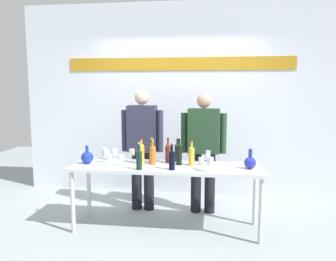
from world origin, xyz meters
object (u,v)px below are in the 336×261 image
object	(u,v)px
decanter_blue_right	(250,162)
display_table	(166,171)
wine_bottle_3	(152,152)
wine_glass_right_2	(210,162)
wine_glass_left_0	(114,152)
wine_glass_right_3	(208,154)
wine_glass_left_4	(106,154)
wine_glass_left_3	(132,152)
presenter_left	(142,143)
wine_bottle_0	(141,153)
wine_bottle_2	(172,159)
wine_bottle_7	(168,152)
wine_glass_right_0	(208,158)
wine_glass_right_1	(201,161)
decanter_blue_left	(87,157)
wine_bottle_4	(139,159)
presenter_right	(203,146)
wine_bottle_5	(191,155)
wine_bottle_6	(179,154)
wine_glass_left_2	(105,151)
wine_bottle_8	(177,151)
wine_glass_left_5	(121,158)
wine_bottle_1	(153,154)
wine_glass_left_1	(109,158)

from	to	relation	value
decanter_blue_right	display_table	bearing A→B (deg)	178.69
wine_bottle_3	wine_glass_right_2	xyz separation A→B (m)	(0.72, -0.40, -0.01)
wine_glass_left_0	wine_glass_right_3	distance (m)	1.17
wine_glass_left_4	wine_glass_left_3	bearing A→B (deg)	15.43
presenter_left	wine_glass_right_3	bearing A→B (deg)	-22.95
wine_bottle_0	wine_bottle_2	world-z (taller)	wine_bottle_0
wine_bottle_7	wine_glass_left_3	bearing A→B (deg)	-175.86
wine_glass_right_0	presenter_left	bearing A→B (deg)	149.18
display_table	wine_bottle_7	distance (m)	0.27
wine_glass_left_4	wine_glass_right_1	bearing A→B (deg)	-9.59
decanter_blue_left	wine_bottle_4	world-z (taller)	wine_bottle_4
presenter_right	wine_bottle_5	world-z (taller)	presenter_right
wine_glass_right_1	wine_bottle_3	bearing A→B (deg)	154.43
wine_bottle_6	wine_glass_right_2	distance (m)	0.48
wine_glass_left_2	decanter_blue_right	bearing A→B (deg)	-8.43
presenter_right	wine_bottle_8	xyz separation A→B (m)	(-0.31, -0.36, -0.02)
presenter_left	wine_bottle_0	xyz separation A→B (m)	(0.11, -0.55, -0.03)
wine_bottle_3	wine_glass_right_2	size ratio (longest dim) A/B	1.83
wine_bottle_0	wine_bottle_7	distance (m)	0.33
wine_glass_right_3	decanter_blue_right	bearing A→B (deg)	-27.28
wine_bottle_0	wine_bottle_8	size ratio (longest dim) A/B	1.02
wine_bottle_6	presenter_left	bearing A→B (deg)	135.94
decanter_blue_left	wine_bottle_3	xyz separation A→B (m)	(0.76, 0.19, 0.05)
wine_bottle_7	wine_glass_right_3	distance (m)	0.49
wine_bottle_3	wine_bottle_5	distance (m)	0.51
wine_bottle_2	wine_glass_left_5	bearing A→B (deg)	168.06
wine_bottle_1	wine_bottle_6	distance (m)	0.32
wine_glass_right_2	wine_glass_right_3	world-z (taller)	wine_glass_right_2
decanter_blue_left	wine_glass_right_1	size ratio (longest dim) A/B	1.62
wine_bottle_8	wine_glass_right_3	bearing A→B (deg)	-3.62
wine_bottle_1	wine_bottle_5	bearing A→B (deg)	0.72
wine_glass_left_1	wine_glass_left_2	size ratio (longest dim) A/B	0.94
display_table	presenter_left	world-z (taller)	presenter_left
wine_glass_left_2	wine_glass_left_3	xyz separation A→B (m)	(0.38, -0.09, 0.01)
decanter_blue_right	wine_bottle_4	size ratio (longest dim) A/B	0.74
wine_bottle_6	wine_bottle_3	bearing A→B (deg)	163.08
decanter_blue_right	wine_bottle_8	world-z (taller)	wine_bottle_8
wine_glass_left_3	wine_glass_right_1	size ratio (longest dim) A/B	1.17
wine_bottle_1	wine_glass_left_4	distance (m)	0.59
decanter_blue_left	presenter_left	world-z (taller)	presenter_left
wine_bottle_8	wine_glass_left_4	world-z (taller)	wine_bottle_8
decanter_blue_right	wine_glass_left_3	distance (m)	1.43
presenter_right	wine_glass_right_3	xyz separation A→B (m)	(0.07, -0.38, -0.04)
presenter_right	wine_glass_right_2	size ratio (longest dim) A/B	9.76
wine_bottle_4	wine_glass_left_5	size ratio (longest dim) A/B	2.44
wine_bottle_2	wine_bottle_8	bearing A→B (deg)	87.84
wine_glass_left_0	wine_glass_left_1	size ratio (longest dim) A/B	1.12
wine_bottle_1	wine_bottle_8	xyz separation A→B (m)	(0.28, 0.20, 0.00)
wine_bottle_0	wine_glass_right_0	xyz separation A→B (m)	(0.79, 0.02, -0.04)
wine_glass_left_5	wine_glass_right_3	world-z (taller)	wine_glass_right_3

